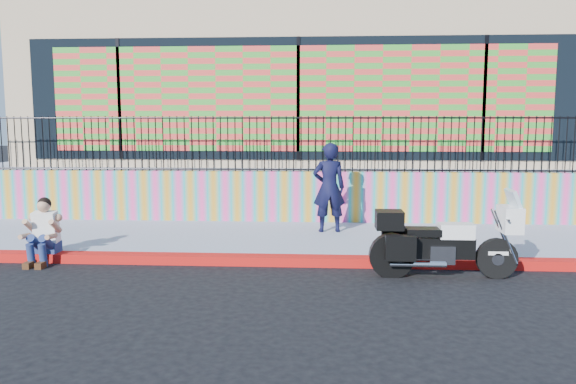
{
  "coord_description": "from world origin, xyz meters",
  "views": [
    {
      "loc": [
        0.56,
        -8.93,
        2.32
      ],
      "look_at": [
        -0.06,
        1.2,
        1.05
      ],
      "focal_mm": 35.0,
      "sensor_mm": 36.0,
      "label": 1
    }
  ],
  "objects": [
    {
      "name": "ground",
      "position": [
        0.0,
        0.0,
        0.0
      ],
      "size": [
        90.0,
        90.0,
        0.0
      ],
      "primitive_type": "plane",
      "color": "black",
      "rests_on": "ground"
    },
    {
      "name": "red_curb",
      "position": [
        0.0,
        0.0,
        0.07
      ],
      "size": [
        16.0,
        0.3,
        0.15
      ],
      "primitive_type": "cube",
      "color": "red",
      "rests_on": "ground"
    },
    {
      "name": "sidewalk",
      "position": [
        0.0,
        1.65,
        0.07
      ],
      "size": [
        16.0,
        3.0,
        0.15
      ],
      "primitive_type": "cube",
      "color": "gray",
      "rests_on": "ground"
    },
    {
      "name": "mural_wall",
      "position": [
        0.0,
        3.25,
        0.7
      ],
      "size": [
        16.0,
        0.2,
        1.1
      ],
      "primitive_type": "cube",
      "color": "#FF439A",
      "rests_on": "sidewalk"
    },
    {
      "name": "metal_fence",
      "position": [
        0.0,
        3.25,
        1.85
      ],
      "size": [
        15.8,
        0.04,
        1.2
      ],
      "primitive_type": null,
      "color": "black",
      "rests_on": "mural_wall"
    },
    {
      "name": "elevated_platform",
      "position": [
        0.0,
        8.35,
        0.62
      ],
      "size": [
        16.0,
        10.0,
        1.25
      ],
      "primitive_type": "cube",
      "color": "gray",
      "rests_on": "ground"
    },
    {
      "name": "storefront_building",
      "position": [
        0.0,
        8.13,
        3.25
      ],
      "size": [
        14.0,
        8.06,
        4.0
      ],
      "color": "tan",
      "rests_on": "elevated_platform"
    },
    {
      "name": "police_motorcycle",
      "position": [
        2.35,
        -0.59,
        0.56
      ],
      "size": [
        2.16,
        0.71,
        1.34
      ],
      "color": "black",
      "rests_on": "ground"
    },
    {
      "name": "police_officer",
      "position": [
        0.7,
        2.11,
        1.03
      ],
      "size": [
        0.7,
        0.5,
        1.77
      ],
      "primitive_type": "imported",
      "rotation": [
        0.0,
        0.0,
        3.27
      ],
      "color": "black",
      "rests_on": "sidewalk"
    },
    {
      "name": "seated_man",
      "position": [
        -4.02,
        -0.17,
        0.45
      ],
      "size": [
        0.54,
        0.71,
        1.06
      ],
      "color": "navy",
      "rests_on": "ground"
    }
  ]
}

